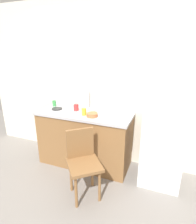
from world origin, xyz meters
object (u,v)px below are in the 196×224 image
Objects in this scene: cup_white at (93,111)px; chair at (83,161)px; hotplate at (57,109)px; cup_red at (76,107)px; refrigerator at (164,134)px; cup_yellow at (84,112)px; terracotta_bowl at (92,115)px; cup_green at (54,103)px.

chair is at bearing -78.96° from cup_white.
chair is 10.26× the size of cup_white.
cup_white is (-0.13, 0.67, 0.45)m from chair.
hotplate is 0.64m from cup_white.
refrigerator is at bearing -1.21° from cup_red.
hotplate is at bearing -178.89° from refrigerator.
hotplate is 1.96× the size of cup_white.
hotplate is 1.55× the size of cup_yellow.
terracotta_bowl reaches higher than chair.
cup_green is (-0.83, 0.25, 0.02)m from terracotta_bowl.
cup_yellow is (-0.23, 0.54, 0.47)m from chair.
hotplate is at bearing 99.96° from chair.
cup_yellow is at bearing -36.05° from cup_red.
refrigerator is at bearing 1.11° from hotplate.
cup_yellow is 1.06× the size of cup_red.
refrigerator is 1.71m from hotplate.
hotplate is 0.33m from cup_red.
cup_green reaches higher than cup_white.
cup_yellow reaches higher than chair.
terracotta_bowl is at bearing -6.15° from cup_yellow.
hotplate is 1.70× the size of cup_green.
cup_red reaches higher than terracotta_bowl.
refrigerator reaches higher than cup_green.
cup_red reaches higher than cup_green.
cup_yellow is (-1.16, -0.13, 0.22)m from refrigerator.
cup_red reaches higher than hotplate.
cup_yellow is 1.10× the size of cup_green.
cup_red is at bearing 81.98° from chair.
terracotta_bowl is at bearing 59.03° from chair.
cup_yellow is at bearing -127.25° from cup_white.
cup_white is (-0.04, 0.15, 0.02)m from terracotta_bowl.
chair is at bearing -57.31° from cup_red.
cup_white is 0.32m from cup_red.
cup_white is 0.16m from cup_yellow.
cup_green is (-0.69, 0.24, -0.00)m from cup_yellow.
cup_white is at bearing 179.83° from refrigerator.
cup_yellow is at bearing -9.95° from hotplate.
cup_yellow is 0.73m from cup_green.
cup_white is (0.64, 0.04, 0.03)m from hotplate.
refrigerator is at bearing -3.41° from cup_green.
chair is (-0.93, -0.66, -0.24)m from refrigerator.
terracotta_bowl reaches higher than hotplate.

